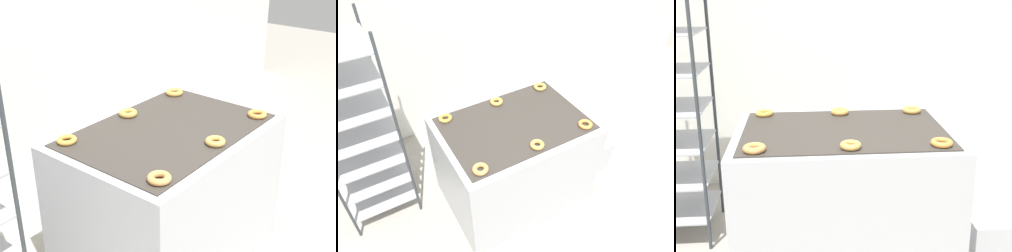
# 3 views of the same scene
# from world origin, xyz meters

# --- Properties ---
(wall_back) EXTENTS (8.00, 0.05, 2.80)m
(wall_back) POSITION_xyz_m (0.00, 2.12, 1.40)
(wall_back) COLOR silver
(wall_back) RESTS_ON ground_plane
(fryer_machine) EXTENTS (1.31, 0.94, 0.94)m
(fryer_machine) POSITION_xyz_m (0.00, 0.72, 0.47)
(fryer_machine) COLOR #B7BABF
(fryer_machine) RESTS_ON ground_plane
(glaze_bin) EXTENTS (0.31, 0.30, 0.36)m
(glaze_bin) POSITION_xyz_m (0.94, 0.61, 0.18)
(glaze_bin) COLOR #B7BABF
(glaze_bin) RESTS_ON ground_plane
(donut_near_left) EXTENTS (0.12, 0.12, 0.04)m
(donut_near_left) POSITION_xyz_m (-0.50, 0.38, 0.96)
(donut_near_left) COLOR #D38F4C
(donut_near_left) RESTS_ON fryer_machine
(donut_near_center) EXTENTS (0.12, 0.12, 0.04)m
(donut_near_center) POSITION_xyz_m (0.01, 0.38, 0.96)
(donut_near_center) COLOR tan
(donut_near_center) RESTS_ON fryer_machine
(donut_near_right) EXTENTS (0.12, 0.12, 0.03)m
(donut_near_right) POSITION_xyz_m (0.50, 0.39, 0.96)
(donut_near_right) COLOR #D3883C
(donut_near_right) RESTS_ON fryer_machine
(donut_far_left) EXTENTS (0.12, 0.12, 0.03)m
(donut_far_left) POSITION_xyz_m (-0.50, 1.06, 0.96)
(donut_far_left) COLOR gold
(donut_far_left) RESTS_ON fryer_machine
(donut_far_center) EXTENTS (0.12, 0.12, 0.04)m
(donut_far_center) POSITION_xyz_m (-0.00, 1.05, 0.96)
(donut_far_center) COLOR gold
(donut_far_center) RESTS_ON fryer_machine
(donut_far_right) EXTENTS (0.12, 0.12, 0.03)m
(donut_far_right) POSITION_xyz_m (0.49, 1.05, 0.96)
(donut_far_right) COLOR gold
(donut_far_right) RESTS_ON fryer_machine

